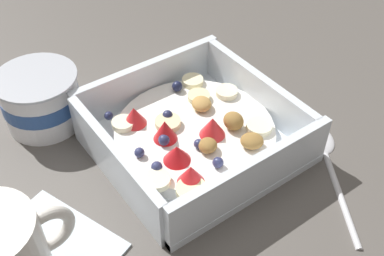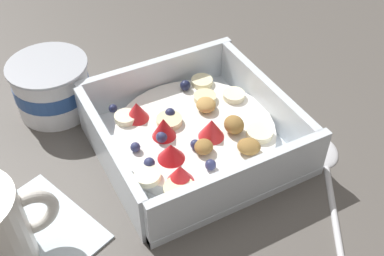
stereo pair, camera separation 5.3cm
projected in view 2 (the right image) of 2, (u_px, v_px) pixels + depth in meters
The scene contains 5 objects.
ground_plane at pixel (195, 146), 0.55m from camera, with size 2.40×2.40×0.00m, color #56514C.
fruit_bowl at pixel (192, 135), 0.53m from camera, with size 0.20×0.20×0.06m.
spoon at pixel (328, 167), 0.52m from camera, with size 0.11×0.16×0.01m.
yogurt_cup at pixel (52, 87), 0.58m from camera, with size 0.10×0.10×0.07m.
folded_napkin at pixel (25, 241), 0.45m from camera, with size 0.12×0.12×0.01m, color silver.
Camera 2 is at (-0.19, -0.34, 0.39)m, focal length 44.37 mm.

